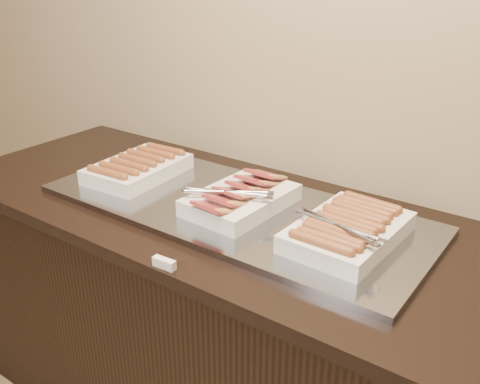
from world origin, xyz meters
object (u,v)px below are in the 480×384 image
(warming_tray, at_px, (233,208))
(dish_right, at_px, (347,229))
(dish_center, at_px, (240,198))
(counter, at_px, (235,331))
(dish_left, at_px, (138,168))

(warming_tray, bearing_deg, dish_right, -0.58)
(dish_center, bearing_deg, counter, 171.45)
(warming_tray, xyz_separation_m, dish_left, (-0.40, 0.00, 0.04))
(warming_tray, relative_size, dish_center, 3.39)
(dish_right, bearing_deg, dish_left, -177.99)
(counter, bearing_deg, dish_center, -11.57)
(warming_tray, bearing_deg, dish_center, -9.14)
(counter, xyz_separation_m, warming_tray, (-0.01, 0.00, 0.46))
(counter, bearing_deg, dish_left, 180.00)
(warming_tray, xyz_separation_m, dish_right, (0.38, -0.00, 0.04))
(counter, xyz_separation_m, dish_right, (0.37, -0.00, 0.50))
(dish_center, bearing_deg, warming_tray, 173.87)
(counter, bearing_deg, dish_right, -0.59)
(warming_tray, bearing_deg, counter, 0.00)
(counter, height_order, dish_right, dish_right)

